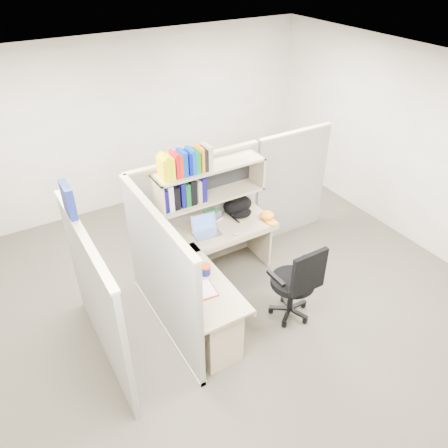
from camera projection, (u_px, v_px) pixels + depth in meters
ground at (232, 301)px, 5.48m from camera, size 6.00×6.00×0.00m
room_shell at (234, 189)px, 4.58m from camera, size 6.00×6.00×6.00m
cubicle at (187, 233)px, 5.14m from camera, size 3.79×1.84×1.95m
desk at (215, 301)px, 4.86m from camera, size 1.74×1.75×0.73m
laptop at (207, 227)px, 5.36m from camera, size 0.37×0.37×0.24m
backpack at (240, 207)px, 5.74m from camera, size 0.47×0.40×0.24m
orange_cap at (267, 215)px, 5.70m from camera, size 0.21×0.24×0.10m
snack_canister at (205, 270)px, 4.77m from camera, size 0.12×0.12×0.12m
tissue_box at (186, 298)px, 4.35m from camera, size 0.14×0.14×0.19m
mouse at (236, 234)px, 5.41m from camera, size 0.09×0.07×0.03m
paper_cup at (206, 222)px, 5.56m from camera, size 0.07×0.07×0.10m
book_stack at (212, 214)px, 5.70m from camera, size 0.25×0.29×0.12m
loose_paper at (204, 289)px, 4.59m from camera, size 0.23×0.29×0.00m
task_chair at (294, 293)px, 5.05m from camera, size 0.56×0.52×1.08m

